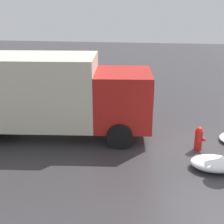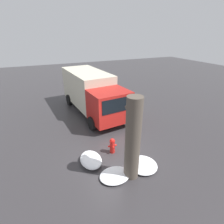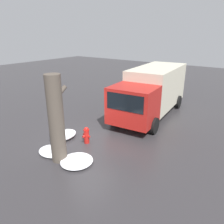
{
  "view_description": "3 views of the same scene",
  "coord_description": "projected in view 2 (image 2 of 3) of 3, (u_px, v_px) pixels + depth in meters",
  "views": [
    {
      "loc": [
        1.61,
        10.07,
        4.83
      ],
      "look_at": [
        2.95,
        0.3,
        1.35
      ],
      "focal_mm": 50.0,
      "sensor_mm": 36.0,
      "label": 1
    },
    {
      "loc": [
        -6.86,
        3.06,
        5.79
      ],
      "look_at": [
        2.03,
        -0.88,
        1.33
      ],
      "focal_mm": 28.0,
      "sensor_mm": 36.0,
      "label": 2
    },
    {
      "loc": [
        -7.05,
        -6.69,
        5.16
      ],
      "look_at": [
        2.68,
        0.41,
        0.75
      ],
      "focal_mm": 35.0,
      "sensor_mm": 36.0,
      "label": 3
    }
  ],
  "objects": [
    {
      "name": "ground_plane",
      "position": [
        112.0,
        152.0,
        9.24
      ],
      "size": [
        60.0,
        60.0,
        0.0
      ],
      "primitive_type": "plane",
      "color": "#333033"
    },
    {
      "name": "fire_hydrant",
      "position": [
        112.0,
        145.0,
        9.06
      ],
      "size": [
        0.37,
        0.47,
        0.84
      ],
      "rotation": [
        0.0,
        0.0,
        3.02
      ],
      "color": "red",
      "rests_on": "ground_plane"
    },
    {
      "name": "tree_trunk",
      "position": [
        133.0,
        140.0,
        6.99
      ],
      "size": [
        0.97,
        0.63,
        3.7
      ],
      "color": "brown",
      "rests_on": "ground_plane"
    },
    {
      "name": "delivery_truck",
      "position": [
        91.0,
        91.0,
        13.43
      ],
      "size": [
        7.61,
        3.27,
        3.02
      ],
      "rotation": [
        0.0,
        0.0,
        1.67
      ],
      "color": "red",
      "rests_on": "ground_plane"
    },
    {
      "name": "snow_pile_by_hydrant",
      "position": [
        115.0,
        175.0,
        7.62
      ],
      "size": [
        1.1,
        1.37,
        0.18
      ],
      "color": "white",
      "rests_on": "ground_plane"
    },
    {
      "name": "snow_pile_curbside",
      "position": [
        91.0,
        160.0,
        8.42
      ],
      "size": [
        1.42,
        1.0,
        0.36
      ],
      "color": "white",
      "rests_on": "ground_plane"
    },
    {
      "name": "snow_pile_by_tree",
      "position": [
        143.0,
        165.0,
        8.21
      ],
      "size": [
        1.38,
        1.35,
        0.2
      ],
      "color": "white",
      "rests_on": "ground_plane"
    }
  ]
}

